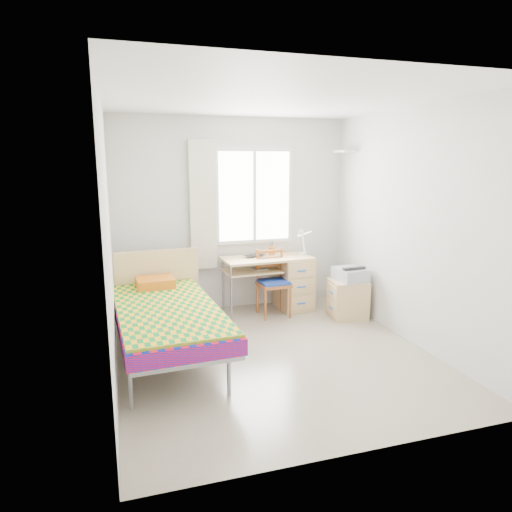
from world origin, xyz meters
The scene contains 17 objects.
floor centered at (0.00, 0.00, 0.00)m, with size 3.50×3.50×0.00m, color #BCAD93.
ceiling centered at (0.00, 0.00, 2.60)m, with size 3.50×3.50×0.00m, color white.
wall_back centered at (0.00, 1.75, 1.30)m, with size 3.20×3.20×0.00m, color silver.
wall_left centered at (-1.60, 0.00, 1.30)m, with size 3.50×3.50×0.00m, color silver.
wall_right centered at (1.60, 0.00, 1.30)m, with size 3.50×3.50×0.00m, color silver.
window centered at (0.30, 1.73, 1.55)m, with size 1.10×0.04×1.30m.
curtain centered at (-0.42, 1.68, 1.45)m, with size 0.35×0.05×1.70m, color beige.
floating_shelf centered at (1.49, 1.40, 2.15)m, with size 0.20×0.32×0.03m, color white.
bed centered at (-1.08, 0.38, 0.46)m, with size 1.13×2.23×0.94m.
desk centered at (0.71, 1.43, 0.41)m, with size 1.23×0.62×0.75m.
chair centered at (0.42, 1.26, 0.50)m, with size 0.40×0.40×0.89m.
cabinet centered at (1.31, 0.86, 0.25)m, with size 0.51×0.46×0.50m.
printer centered at (1.34, 0.85, 0.59)m, with size 0.38×0.43×0.17m.
laptop centered at (0.27, 1.48, 0.76)m, with size 0.32×0.21×0.03m, color black.
pen_cup centered at (0.51, 1.59, 0.80)m, with size 0.09×0.09×0.11m, color orange.
task_lamp centered at (0.87, 1.34, 1.00)m, with size 0.22×0.32×0.40m.
book centered at (0.21, 1.43, 0.59)m, with size 0.16×0.22×0.02m, color gray.
Camera 1 is at (-1.52, -4.28, 2.01)m, focal length 32.00 mm.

